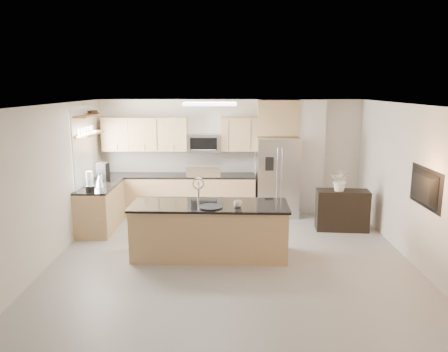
{
  "coord_description": "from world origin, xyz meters",
  "views": [
    {
      "loc": [
        -0.07,
        -6.78,
        2.87
      ],
      "look_at": [
        -0.13,
        1.3,
        1.22
      ],
      "focal_mm": 35.0,
      "sensor_mm": 36.0,
      "label": 1
    }
  ],
  "objects_px": {
    "island": "(210,230)",
    "kettle": "(100,181)",
    "credenza": "(342,210)",
    "microwave": "(204,143)",
    "coffee_maker": "(103,172)",
    "platter": "(210,207)",
    "flower_vase": "(341,175)",
    "cup": "(238,204)",
    "television": "(420,188)",
    "refrigerator": "(277,177)",
    "blender": "(90,183)",
    "bowl": "(94,111)",
    "range": "(204,194)"
  },
  "relations": [
    {
      "from": "island",
      "to": "television",
      "type": "height_order",
      "value": "television"
    },
    {
      "from": "island",
      "to": "bowl",
      "type": "bearing_deg",
      "value": 143.49
    },
    {
      "from": "island",
      "to": "platter",
      "type": "xyz_separation_m",
      "value": [
        0.02,
        -0.22,
        0.47
      ]
    },
    {
      "from": "platter",
      "to": "island",
      "type": "bearing_deg",
      "value": 96.11
    },
    {
      "from": "cup",
      "to": "coffee_maker",
      "type": "height_order",
      "value": "coffee_maker"
    },
    {
      "from": "television",
      "to": "range",
      "type": "bearing_deg",
      "value": 48.36
    },
    {
      "from": "microwave",
      "to": "cup",
      "type": "xyz_separation_m",
      "value": [
        0.7,
        -2.85,
        -0.65
      ]
    },
    {
      "from": "microwave",
      "to": "television",
      "type": "distance_m",
      "value": 4.79
    },
    {
      "from": "microwave",
      "to": "bowl",
      "type": "xyz_separation_m",
      "value": [
        -2.25,
        -0.71,
        0.75
      ]
    },
    {
      "from": "refrigerator",
      "to": "blender",
      "type": "distance_m",
      "value": 4.08
    },
    {
      "from": "microwave",
      "to": "credenza",
      "type": "height_order",
      "value": "microwave"
    },
    {
      "from": "kettle",
      "to": "coffee_maker",
      "type": "distance_m",
      "value": 0.52
    },
    {
      "from": "bowl",
      "to": "television",
      "type": "relative_size",
      "value": 0.33
    },
    {
      "from": "range",
      "to": "coffee_maker",
      "type": "relative_size",
      "value": 2.93
    },
    {
      "from": "credenza",
      "to": "flower_vase",
      "type": "relative_size",
      "value": 1.58
    },
    {
      "from": "range",
      "to": "cup",
      "type": "xyz_separation_m",
      "value": [
        0.7,
        -2.73,
        0.51
      ]
    },
    {
      "from": "credenza",
      "to": "bowl",
      "type": "relative_size",
      "value": 2.92
    },
    {
      "from": "credenza",
      "to": "cup",
      "type": "height_order",
      "value": "cup"
    },
    {
      "from": "credenza",
      "to": "microwave",
      "type": "bearing_deg",
      "value": 160.84
    },
    {
      "from": "blender",
      "to": "bowl",
      "type": "relative_size",
      "value": 1.12
    },
    {
      "from": "coffee_maker",
      "to": "flower_vase",
      "type": "bearing_deg",
      "value": -5.63
    },
    {
      "from": "refrigerator",
      "to": "kettle",
      "type": "bearing_deg",
      "value": -162.51
    },
    {
      "from": "range",
      "to": "flower_vase",
      "type": "distance_m",
      "value": 3.11
    },
    {
      "from": "microwave",
      "to": "range",
      "type": "bearing_deg",
      "value": -90.0
    },
    {
      "from": "refrigerator",
      "to": "television",
      "type": "distance_m",
      "value": 3.62
    },
    {
      "from": "microwave",
      "to": "kettle",
      "type": "distance_m",
      "value": 2.49
    },
    {
      "from": "range",
      "to": "television",
      "type": "height_order",
      "value": "television"
    },
    {
      "from": "island",
      "to": "platter",
      "type": "height_order",
      "value": "island"
    },
    {
      "from": "refrigerator",
      "to": "flower_vase",
      "type": "height_order",
      "value": "refrigerator"
    },
    {
      "from": "island",
      "to": "platter",
      "type": "bearing_deg",
      "value": -82.2
    },
    {
      "from": "platter",
      "to": "kettle",
      "type": "relative_size",
      "value": 1.47
    },
    {
      "from": "range",
      "to": "coffee_maker",
      "type": "xyz_separation_m",
      "value": [
        -2.09,
        -0.7,
        0.63
      ]
    },
    {
      "from": "microwave",
      "to": "island",
      "type": "bearing_deg",
      "value": -85.11
    },
    {
      "from": "credenza",
      "to": "blender",
      "type": "height_order",
      "value": "blender"
    },
    {
      "from": "kettle",
      "to": "microwave",
      "type": "bearing_deg",
      "value": 33.32
    },
    {
      "from": "credenza",
      "to": "coffee_maker",
      "type": "relative_size",
      "value": 2.66
    },
    {
      "from": "credenza",
      "to": "television",
      "type": "bearing_deg",
      "value": -67.91
    },
    {
      "from": "cup",
      "to": "television",
      "type": "distance_m",
      "value": 2.86
    },
    {
      "from": "platter",
      "to": "flower_vase",
      "type": "relative_size",
      "value": 0.62
    },
    {
      "from": "credenza",
      "to": "cup",
      "type": "bearing_deg",
      "value": -139.21
    },
    {
      "from": "blender",
      "to": "credenza",
      "type": "bearing_deg",
      "value": 6.28
    },
    {
      "from": "flower_vase",
      "to": "cup",
      "type": "bearing_deg",
      "value": -143.48
    },
    {
      "from": "island",
      "to": "kettle",
      "type": "distance_m",
      "value": 2.68
    },
    {
      "from": "island",
      "to": "platter",
      "type": "relative_size",
      "value": 6.7
    },
    {
      "from": "microwave",
      "to": "kettle",
      "type": "relative_size",
      "value": 2.78
    },
    {
      "from": "television",
      "to": "island",
      "type": "bearing_deg",
      "value": 79.91
    },
    {
      "from": "credenza",
      "to": "kettle",
      "type": "xyz_separation_m",
      "value": [
        -4.9,
        -0.08,
        0.63
      ]
    },
    {
      "from": "platter",
      "to": "flower_vase",
      "type": "distance_m",
      "value": 3.0
    },
    {
      "from": "range",
      "to": "cup",
      "type": "distance_m",
      "value": 2.86
    },
    {
      "from": "platter",
      "to": "blender",
      "type": "xyz_separation_m",
      "value": [
        -2.33,
        1.09,
        0.16
      ]
    }
  ]
}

